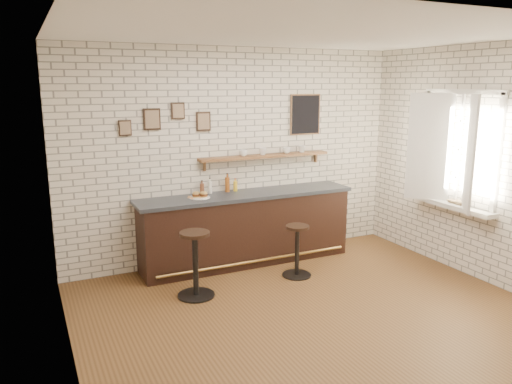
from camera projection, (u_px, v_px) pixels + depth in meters
The scene contains 21 objects.
ground at pixel (308, 310), 5.64m from camera, with size 5.00×5.00×0.00m, color brown.
bar_counter at pixel (247, 228), 7.04m from camera, with size 3.10×0.65×1.01m.
sandwich_plate at pixel (199, 197), 6.65m from camera, with size 0.28×0.28×0.01m, color white.
ciabatta_sandwich at pixel (200, 194), 6.64m from camera, with size 0.24×0.18×0.07m.
potato_chips at pixel (197, 197), 6.63m from camera, with size 0.25×0.18×0.00m.
bitters_bottle_brown at pixel (202, 189), 6.85m from camera, with size 0.06×0.06×0.20m.
bitters_bottle_white at pixel (210, 187), 6.89m from camera, with size 0.06×0.06×0.22m.
bitters_bottle_amber at pixel (227, 184), 7.00m from camera, with size 0.06×0.06×0.27m.
condiment_bottle_yellow at pixel (235, 186), 7.05m from camera, with size 0.06×0.06×0.18m.
bar_stool_left at pixel (195, 262), 5.91m from camera, with size 0.46×0.46×0.80m.
bar_stool_right at pixel (297, 249), 6.56m from camera, with size 0.39×0.39×0.69m.
wall_shelf at pixel (265, 156), 7.17m from camera, with size 2.00×0.18×0.18m.
shelf_cup_a at pixel (243, 153), 7.01m from camera, with size 0.11×0.11×0.09m, color white.
shelf_cup_b at pixel (263, 151), 7.14m from camera, with size 0.11×0.11×0.10m, color white.
shelf_cup_c at pixel (287, 150), 7.30m from camera, with size 0.11×0.11×0.09m, color white.
shelf_cup_d at pixel (302, 149), 7.41m from camera, with size 0.11×0.11×0.10m, color white.
back_wall_decor at pixel (252, 116), 7.04m from camera, with size 2.96×0.02×0.56m.
window_sill at pixel (451, 205), 6.72m from camera, with size 0.20×1.35×0.06m.
casement_window at pixel (453, 150), 6.54m from camera, with size 0.40×1.30×1.56m.
book_lower at pixel (453, 203), 6.64m from camera, with size 0.16×0.22×0.02m, color tan.
book_upper at pixel (453, 202), 6.64m from camera, with size 0.17×0.23×0.02m, color tan.
Camera 1 is at (-2.76, -4.47, 2.51)m, focal length 35.00 mm.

